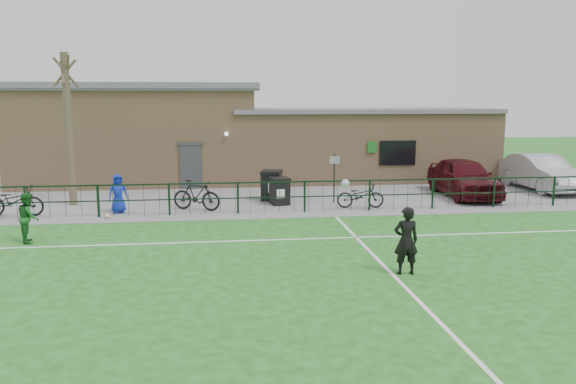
{
  "coord_description": "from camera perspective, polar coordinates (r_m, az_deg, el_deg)",
  "views": [
    {
      "loc": [
        -2.15,
        -12.49,
        4.28
      ],
      "look_at": [
        0.0,
        5.0,
        1.3
      ],
      "focal_mm": 35.0,
      "sensor_mm": 36.0,
      "label": 1
    }
  ],
  "objects": [
    {
      "name": "car_maroon",
      "position": [
        25.5,
        17.42,
        1.44
      ],
      "size": [
        2.15,
        4.97,
        1.67
      ],
      "primitive_type": "imported",
      "rotation": [
        0.0,
        0.0,
        -0.04
      ],
      "color": "#440C13",
      "rests_on": "paving_strip"
    },
    {
      "name": "bicycle_c",
      "position": [
        22.59,
        -26.07,
        -0.83
      ],
      "size": [
        2.15,
        0.87,
        1.11
      ],
      "primitive_type": "imported",
      "rotation": [
        0.0,
        0.0,
        1.51
      ],
      "color": "black",
      "rests_on": "paving_strip"
    },
    {
      "name": "sign_post",
      "position": [
        22.93,
        4.71,
        1.39
      ],
      "size": [
        0.07,
        0.07,
        2.0
      ],
      "primitive_type": "cylinder",
      "rotation": [
        0.0,
        0.0,
        -0.16
      ],
      "color": "black",
      "rests_on": "paving_strip"
    },
    {
      "name": "pitch_line_perp",
      "position": [
        13.83,
        10.93,
        -8.58
      ],
      "size": [
        0.1,
        16.0,
        0.01
      ],
      "primitive_type": "cube",
      "color": "white",
      "rests_on": "ground"
    },
    {
      "name": "wheelie_bin_left",
      "position": [
        23.48,
        -1.68,
        0.57
      ],
      "size": [
        0.97,
        1.04,
        1.16
      ],
      "primitive_type": "cube",
      "rotation": [
        0.0,
        0.0,
        -0.27
      ],
      "color": "black",
      "rests_on": "paving_strip"
    },
    {
      "name": "spectator_child",
      "position": [
        21.78,
        -16.88,
        -0.15
      ],
      "size": [
        0.83,
        0.68,
        1.46
      ],
      "primitive_type": "imported",
      "rotation": [
        0.0,
        0.0,
        0.35
      ],
      "color": "#1229A8",
      "rests_on": "paving_strip"
    },
    {
      "name": "wheelie_bin_right",
      "position": [
        22.52,
        -0.85,
        -0.01
      ],
      "size": [
        0.81,
        0.88,
        1.0
      ],
      "primitive_type": "cube",
      "rotation": [
        0.0,
        0.0,
        0.22
      ],
      "color": "black",
      "rests_on": "paving_strip"
    },
    {
      "name": "paving_strip",
      "position": [
        26.42,
        -2.25,
        0.29
      ],
      "size": [
        34.0,
        13.0,
        0.02
      ],
      "primitive_type": "cube",
      "color": "gray",
      "rests_on": "ground"
    },
    {
      "name": "clubhouse",
      "position": [
        29.08,
        -4.51,
        5.51
      ],
      "size": [
        24.25,
        5.4,
        4.96
      ],
      "color": "tan",
      "rests_on": "ground"
    },
    {
      "name": "ball_ground",
      "position": [
        20.99,
        -17.87,
        -2.35
      ],
      "size": [
        0.2,
        0.2,
        0.2
      ],
      "primitive_type": "sphere",
      "color": "white",
      "rests_on": "ground"
    },
    {
      "name": "bicycle_e",
      "position": [
        22.01,
        7.37,
        -0.37
      ],
      "size": [
        1.88,
        0.82,
        0.96
      ],
      "primitive_type": "imported",
      "rotation": [
        0.0,
        0.0,
        1.47
      ],
      "color": "black",
      "rests_on": "paving_strip"
    },
    {
      "name": "bicycle_d",
      "position": [
        21.63,
        -9.28,
        -0.32
      ],
      "size": [
        1.99,
        1.28,
        1.16
      ],
      "primitive_type": "imported",
      "rotation": [
        0.0,
        0.0,
        1.15
      ],
      "color": "black",
      "rests_on": "paving_strip"
    },
    {
      "name": "ground",
      "position": [
        13.37,
        2.65,
        -9.07
      ],
      "size": [
        90.0,
        90.0,
        0.0
      ],
      "primitive_type": "plane",
      "color": "#1B5E1C",
      "rests_on": "ground"
    },
    {
      "name": "car_silver",
      "position": [
        28.54,
        24.3,
        1.83
      ],
      "size": [
        1.8,
        5.01,
        1.64
      ],
      "primitive_type": "imported",
      "rotation": [
        0.0,
        0.0,
        0.01
      ],
      "color": "#A0A3A8",
      "rests_on": "paving_strip"
    },
    {
      "name": "pitch_line_mid",
      "position": [
        17.17,
        0.41,
        -4.82
      ],
      "size": [
        28.0,
        0.1,
        0.01
      ],
      "primitive_type": "cube",
      "color": "white",
      "rests_on": "ground"
    },
    {
      "name": "goalkeeper_kick",
      "position": [
        14.03,
        11.73,
        -4.69
      ],
      "size": [
        1.26,
        3.3,
        1.93
      ],
      "color": "black",
      "rests_on": "ground"
    },
    {
      "name": "pitch_line_touch",
      "position": [
        20.84,
        -0.94,
        -2.24
      ],
      "size": [
        28.0,
        0.1,
        0.01
      ],
      "primitive_type": "cube",
      "color": "white",
      "rests_on": "ground"
    },
    {
      "name": "outfield_player",
      "position": [
        18.41,
        -24.86,
        -2.35
      ],
      "size": [
        0.76,
        0.87,
        1.5
      ],
      "primitive_type": "imported",
      "rotation": [
        0.0,
        0.0,
        1.87
      ],
      "color": "#1B6122",
      "rests_on": "ground"
    },
    {
      "name": "bare_tree",
      "position": [
        23.75,
        -21.37,
        5.86
      ],
      "size": [
        0.3,
        0.3,
        6.0
      ],
      "primitive_type": "cylinder",
      "color": "#4D3F2E",
      "rests_on": "ground"
    },
    {
      "name": "perimeter_fence",
      "position": [
        20.92,
        -1.0,
        -0.53
      ],
      "size": [
        28.0,
        0.1,
        1.2
      ],
      "primitive_type": "cube",
      "color": "black",
      "rests_on": "ground"
    }
  ]
}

